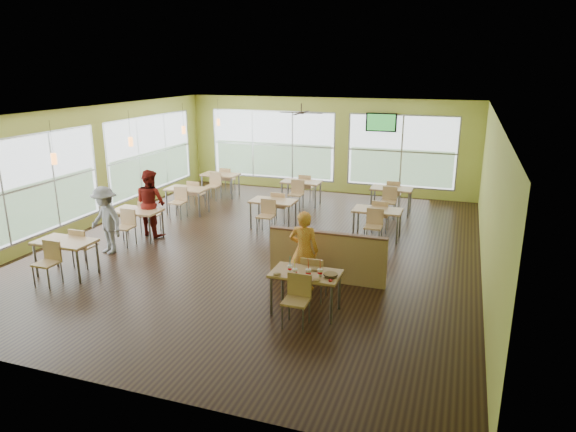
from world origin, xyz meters
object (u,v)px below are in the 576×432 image
Objects in this scene: man_plaid at (304,250)px; half_wall_divider at (327,257)px; main_table at (306,279)px; food_basket at (331,275)px.

half_wall_divider is at bearing -127.37° from man_plaid.
main_table is 1.45m from half_wall_divider.
half_wall_divider is 0.66m from man_plaid.
main_table is at bearing 174.36° from food_basket.
food_basket is at bearing 124.48° from man_plaid.
main_table is 0.96× the size of man_plaid.
food_basket is (0.45, -1.49, 0.26)m from half_wall_divider.
half_wall_divider reaches higher than food_basket.
half_wall_divider is at bearing 90.00° from main_table.
half_wall_divider is at bearing 106.92° from food_basket.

